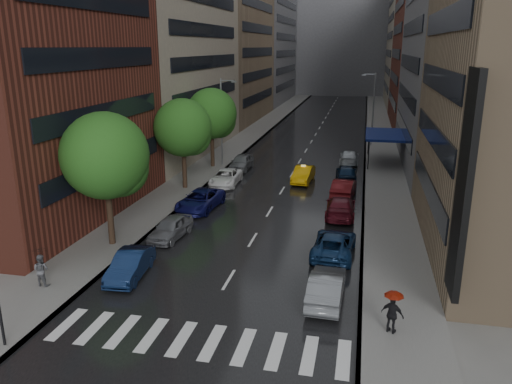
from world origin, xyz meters
The scene contains 19 objects.
ground centered at (0.00, 0.00, 0.00)m, with size 220.00×220.00×0.00m, color gray.
road centered at (0.00, 50.00, 0.01)m, with size 14.00×140.00×0.01m, color black.
sidewalk_left centered at (-9.00, 50.00, 0.07)m, with size 4.00×140.00×0.15m, color gray.
sidewalk_right centered at (9.00, 50.00, 0.07)m, with size 4.00×140.00×0.15m, color gray.
crosswalk centered at (0.20, -2.00, 0.01)m, with size 13.15×2.80×0.01m.
buildings_left centered at (-15.00, 58.79, 15.99)m, with size 8.00×108.00×38.00m.
buildings_right centered at (15.00, 56.70, 15.03)m, with size 8.05×109.10×36.00m.
building_far centered at (0.00, 118.00, 16.00)m, with size 40.00×14.00×32.00m, color slate.
tree_near centered at (-8.60, 7.17, 5.87)m, with size 5.38×5.38×8.58m.
tree_mid centered at (-8.60, 20.71, 5.51)m, with size 5.05×5.05×8.05m.
tree_far centered at (-8.60, 29.15, 5.66)m, with size 5.19×5.19×8.27m.
taxi centered at (1.46, 25.29, 0.74)m, with size 1.57×4.50×1.48m, color #FFB80D.
parked_cars_left centered at (-5.40, 17.10, 0.74)m, with size 2.96×30.31×1.58m.
parked_cars_right centered at (5.40, 17.93, 0.76)m, with size 2.63×36.15×1.61m.
ped_black_umbrella centered at (-9.38, 1.01, 1.38)m, with size 0.96×0.98×2.09m.
ped_red_umbrella centered at (8.46, 0.24, 1.32)m, with size 1.11×0.83×2.01m.
street_lamp_left centered at (-7.72, 30.00, 4.89)m, with size 1.74×0.22×9.00m.
street_lamp_right centered at (7.72, 45.00, 4.89)m, with size 1.74×0.22×9.00m.
awning centered at (8.98, 35.00, 3.13)m, with size 4.00×8.00×3.12m.
Camera 1 is at (6.74, -20.01, 12.31)m, focal length 35.00 mm.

